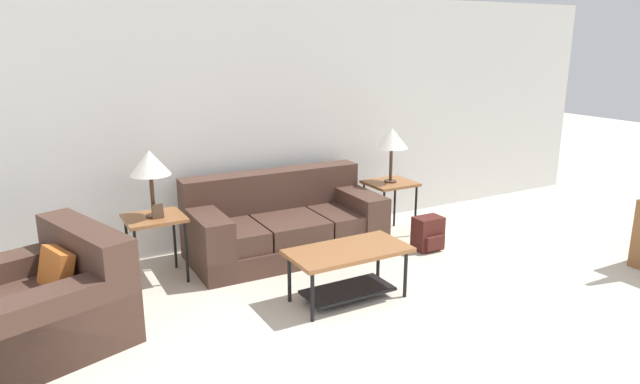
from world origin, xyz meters
The scene contains 10 objects.
wall_back centered at (0.00, 4.23, 1.30)m, with size 9.06×0.06×2.60m.
couch centered at (-0.31, 3.65, 0.29)m, with size 1.96×0.96×0.82m.
armchair centered at (-2.57, 2.93, 0.29)m, with size 1.28×1.36×0.80m.
coffee_table centered at (-0.31, 2.41, 0.34)m, with size 1.02×0.53×0.46m.
side_table_left centered at (-1.62, 3.62, 0.54)m, with size 0.52×0.47×0.61m.
side_table_right centered at (0.99, 3.62, 0.54)m, with size 0.52×0.47×0.61m.
table_lamp_left centered at (-1.62, 3.62, 1.09)m, with size 0.36×0.36×0.60m.
table_lamp_right centered at (0.99, 3.62, 1.09)m, with size 0.36×0.36×0.60m.
backpack centered at (1.05, 3.01, 0.17)m, with size 0.30×0.28×0.35m.
picture_frame centered at (-1.60, 3.55, 0.67)m, with size 0.10×0.04×0.13m.
Camera 1 is at (-2.70, -1.37, 2.16)m, focal length 32.00 mm.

